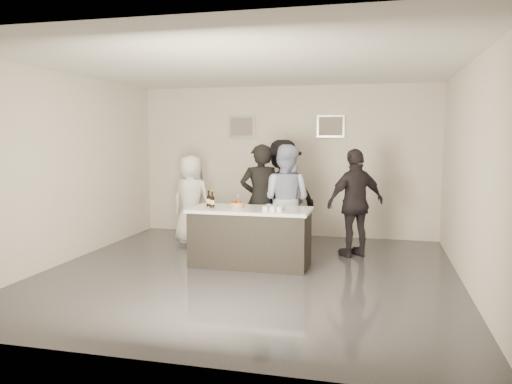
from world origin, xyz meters
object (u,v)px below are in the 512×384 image
person_main_black (260,200)px  person_guest_right (356,203)px  bar_counter (250,237)px  person_guest_back (283,193)px  cake (237,205)px  person_guest_left (191,199)px  person_main_blue (285,200)px  beer_bottle_b (212,199)px  beer_bottle_a (209,198)px

person_main_black → person_guest_right: person_main_black is taller
bar_counter → person_guest_back: 1.67m
cake → person_main_black: bearing=74.2°
person_guest_left → person_guest_back: person_guest_back is taller
person_main_black → person_main_blue: (0.40, 0.14, -0.00)m
person_main_blue → person_guest_left: (-1.88, 0.48, -0.11)m
person_guest_right → person_guest_back: size_ratio=0.93×
bar_counter → person_guest_back: bearing=82.5°
beer_bottle_b → beer_bottle_a: bearing=129.5°
cake → person_guest_right: bearing=29.7°
person_main_blue → beer_bottle_a: bearing=48.4°
beer_bottle_a → person_guest_left: person_guest_left is taller
person_main_blue → person_guest_left: bearing=-2.4°
bar_counter → person_guest_right: person_guest_right is taller
cake → person_guest_back: bearing=75.1°
person_main_blue → bar_counter: bearing=77.4°
beer_bottle_a → person_guest_left: (-0.79, 1.28, -0.20)m
person_main_black → person_guest_right: 1.59m
cake → bar_counter: bearing=1.7°
person_main_black → person_guest_left: person_main_black is taller
cake → beer_bottle_a: (-0.48, 0.06, 0.09)m
bar_counter → beer_bottle_b: 0.83m
bar_counter → person_main_blue: 1.06m
person_main_blue → cake: bearing=66.9°
person_guest_right → person_main_black: bearing=-25.6°
beer_bottle_b → person_guest_right: (2.15, 1.08, -0.13)m
person_guest_back → person_guest_right: bearing=130.0°
person_main_blue → person_guest_back: (-0.18, 0.72, 0.04)m
person_guest_left → person_guest_right: (3.04, -0.34, 0.07)m
person_guest_right → person_guest_back: person_guest_back is taller
person_main_black → person_guest_back: 0.89m
cake → person_guest_left: 1.85m
beer_bottle_b → person_main_blue: (0.98, 0.93, -0.09)m
bar_counter → beer_bottle_b: bearing=-172.8°
cake → person_guest_back: 1.64m
person_main_blue → person_guest_right: bearing=-160.6°
bar_counter → person_main_black: bearing=90.8°
person_main_blue → person_guest_back: person_guest_back is taller
person_guest_left → person_guest_back: size_ratio=0.85×
cake → person_main_black: size_ratio=0.11×
beer_bottle_a → person_guest_left: 1.52m
person_guest_left → bar_counter: bearing=149.3°
person_guest_back → bar_counter: bearing=55.6°
person_main_blue → person_guest_right: (1.16, 0.15, -0.03)m
beer_bottle_a → person_guest_back: bearing=59.3°
person_guest_back → person_main_black: bearing=49.0°
beer_bottle_b → person_guest_left: (-0.90, 1.41, -0.20)m
person_main_black → person_main_blue: size_ratio=1.00×
beer_bottle_a → beer_bottle_b: bearing=-50.5°
cake → beer_bottle_b: bearing=-169.7°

